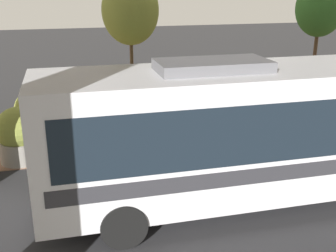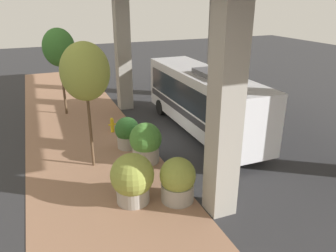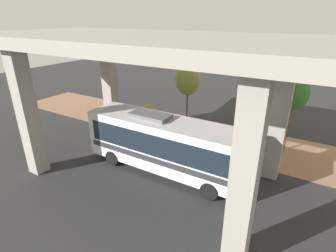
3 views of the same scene
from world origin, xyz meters
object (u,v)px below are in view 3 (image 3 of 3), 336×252
(fire_hydrant, at_px, (219,142))
(street_tree_far, at_px, (294,94))
(planter_back, at_px, (132,121))
(street_tree_near, at_px, (188,80))
(bus, at_px, (164,142))
(planter_middle, at_px, (167,128))
(planter_extra, at_px, (148,115))
(planter_front, at_px, (189,132))

(fire_hydrant, height_order, street_tree_far, street_tree_far)
(fire_hydrant, height_order, planter_back, planter_back)
(fire_hydrant, distance_m, street_tree_near, 5.55)
(street_tree_near, height_order, street_tree_far, street_tree_near)
(bus, bearing_deg, planter_back, -125.18)
(fire_hydrant, height_order, planter_middle, planter_middle)
(bus, bearing_deg, street_tree_far, 138.55)
(bus, height_order, planter_middle, bus)
(fire_hydrant, height_order, planter_extra, planter_extra)
(bus, bearing_deg, fire_hydrant, 159.40)
(street_tree_far, bearing_deg, bus, -41.45)
(planter_back, xyz_separation_m, street_tree_far, (-2.82, 11.78, 3.43))
(planter_back, bearing_deg, planter_front, 95.26)
(street_tree_near, bearing_deg, planter_back, -58.17)
(bus, height_order, planter_back, bus)
(planter_back, bearing_deg, bus, 54.82)
(planter_front, xyz_separation_m, planter_back, (0.48, -5.21, 0.02))
(fire_hydrant, bearing_deg, planter_extra, -96.88)
(planter_front, relative_size, street_tree_far, 0.30)
(planter_back, height_order, street_tree_far, street_tree_far)
(planter_front, height_order, planter_middle, planter_middle)
(planter_middle, bearing_deg, planter_back, -88.44)
(bus, distance_m, fire_hydrant, 5.33)
(bus, height_order, planter_front, bus)
(fire_hydrant, bearing_deg, bus, -20.60)
(bus, relative_size, planter_back, 5.79)
(fire_hydrant, xyz_separation_m, planter_front, (0.26, -2.30, 0.39))
(bus, distance_m, planter_middle, 4.83)
(planter_front, bearing_deg, planter_middle, -77.72)
(planter_front, height_order, planter_back, planter_back)
(street_tree_far, bearing_deg, fire_hydrant, -63.98)
(planter_extra, relative_size, street_tree_near, 0.35)
(bus, height_order, fire_hydrant, bus)
(planter_front, relative_size, street_tree_near, 0.29)
(fire_hydrant, height_order, planter_front, planter_front)
(fire_hydrant, bearing_deg, planter_back, -84.40)
(bus, xyz_separation_m, street_tree_far, (-6.85, 6.05, 2.30))
(street_tree_near, relative_size, street_tree_far, 1.02)
(bus, xyz_separation_m, street_tree_near, (-6.49, -1.78, 2.34))
(fire_hydrant, relative_size, planter_extra, 0.45)
(fire_hydrant, distance_m, street_tree_far, 6.10)
(bus, xyz_separation_m, planter_extra, (-5.61, -5.18, -1.01))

